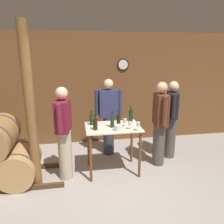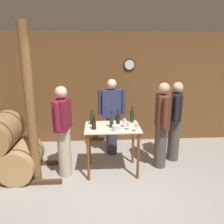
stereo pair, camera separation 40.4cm
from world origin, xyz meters
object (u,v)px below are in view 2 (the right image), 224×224
wine_bottle_right (118,121)px  ice_bucket (116,128)px  wooden_post (30,108)px  wine_glass_near_right (136,125)px  wine_bottle_left (94,124)px  person_host (112,115)px  person_visitor_with_scarf (162,124)px  person_visitor_near_door (63,130)px  wine_bottle_far_left (92,119)px  wine_bottle_far_right (132,116)px  wine_bottle_center (111,121)px  person_visitor_bearded (175,120)px  wine_glass_near_left (124,121)px  wine_glass_near_center (129,124)px

wine_bottle_right → ice_bucket: (-0.04, -0.20, -0.07)m
wooden_post → wine_glass_near_right: size_ratio=17.01×
wooden_post → wine_bottle_left: size_ratio=9.97×
person_host → person_visitor_with_scarf: bearing=-35.3°
ice_bucket → person_visitor_near_door: (-0.94, 0.14, -0.07)m
wooden_post → wine_bottle_far_left: size_ratio=9.93×
wooden_post → wine_bottle_right: 1.52m
wine_bottle_left → wine_bottle_right: wine_bottle_right is taller
wine_bottle_right → person_visitor_near_door: bearing=-176.4°
ice_bucket → wine_bottle_far_left: bearing=138.1°
ice_bucket → person_host: 1.01m
wine_glass_near_right → ice_bucket: 0.35m
wine_bottle_far_right → person_visitor_near_door: 1.33m
wooden_post → wine_bottle_center: 1.41m
wine_bottle_left → wine_bottle_right: (0.44, 0.09, 0.02)m
person_visitor_bearded → wine_glass_near_left: bearing=-158.5°
wooden_post → person_visitor_with_scarf: size_ratio=1.59×
wine_bottle_left → person_host: person_host is taller
wine_glass_near_center → wine_bottle_far_right: bearing=74.2°
wine_glass_near_left → wine_glass_near_center: bearing=-70.8°
wine_glass_near_left → person_visitor_near_door: bearing=-177.1°
wine_bottle_far_right → wine_glass_near_right: (-0.00, -0.53, -0.01)m
wine_bottle_far_right → wine_glass_near_left: (-0.18, -0.28, -0.01)m
wine_bottle_center → wine_glass_near_right: size_ratio=1.85×
wine_bottle_far_left → person_host: size_ratio=0.16×
person_host → ice_bucket: bearing=-88.8°
ice_bucket → wine_bottle_left: bearing=164.6°
wine_glass_near_left → person_visitor_near_door: person_visitor_near_door is taller
wooden_post → wine_glass_near_center: size_ratio=19.24×
wine_bottle_right → wine_bottle_far_right: bearing=42.6°
wine_bottle_right → wine_bottle_far_right: size_ratio=1.03×
wine_bottle_left → wine_bottle_far_right: bearing=26.4°
wine_bottle_center → person_visitor_with_scarf: (0.98, 0.16, -0.12)m
wine_bottle_far_left → person_visitor_with_scarf: person_visitor_with_scarf is taller
wine_bottle_far_right → wooden_post: bearing=-165.2°
wine_glass_near_left → wine_glass_near_center: size_ratio=1.07×
wine_bottle_far_left → person_visitor_bearded: bearing=8.0°
wine_bottle_left → wine_bottle_center: size_ratio=0.92×
person_host → person_visitor_near_door: 1.26m
wine_bottle_center → person_host: (0.05, 0.81, -0.13)m
person_host → person_visitor_bearded: person_host is taller
wine_bottle_far_left → wine_glass_near_center: bearing=-28.5°
wine_bottle_center → wine_glass_near_left: wine_bottle_center is taller
wine_bottle_left → wine_bottle_far_right: 0.82m
wine_bottle_far_left → wine_bottle_far_right: size_ratio=0.89×
person_visitor_bearded → wine_bottle_center: bearing=-162.0°
wine_bottle_far_right → person_visitor_with_scarf: person_visitor_with_scarf is taller
wooden_post → wine_glass_near_right: (1.77, -0.06, -0.32)m
person_visitor_near_door → wine_bottle_left: bearing=-3.1°
wooden_post → wine_bottle_right: bearing=7.6°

